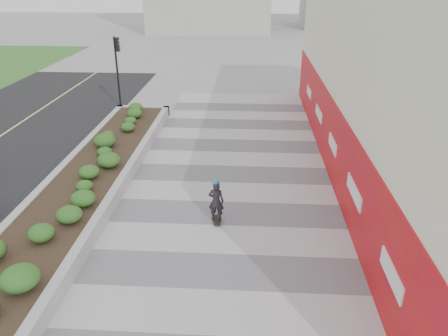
# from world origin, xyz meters

# --- Properties ---
(ground) EXTENTS (160.00, 160.00, 0.00)m
(ground) POSITION_xyz_m (0.00, 0.00, 0.00)
(ground) COLOR gray
(ground) RESTS_ON ground
(walkway) EXTENTS (8.00, 36.00, 0.01)m
(walkway) POSITION_xyz_m (0.00, 3.00, 0.01)
(walkway) COLOR #A8A8AD
(walkway) RESTS_ON ground
(building) EXTENTS (6.04, 24.08, 8.00)m
(building) POSITION_xyz_m (6.98, 8.98, 3.98)
(building) COLOR beige
(building) RESTS_ON ground
(planter) EXTENTS (3.00, 18.00, 0.90)m
(planter) POSITION_xyz_m (-5.50, 7.00, 0.42)
(planter) COLOR #9E9EA0
(planter) RESTS_ON ground
(traffic_signal_near) EXTENTS (0.33, 0.28, 4.20)m
(traffic_signal_near) POSITION_xyz_m (-7.23, 17.50, 2.76)
(traffic_signal_near) COLOR black
(traffic_signal_near) RESTS_ON ground
(manhole_cover) EXTENTS (0.44, 0.44, 0.01)m
(manhole_cover) POSITION_xyz_m (0.50, 3.00, 0.00)
(manhole_cover) COLOR #595654
(manhole_cover) RESTS_ON ground
(skateboarder) EXTENTS (0.55, 0.74, 1.57)m
(skateboarder) POSITION_xyz_m (-0.37, 4.42, 0.79)
(skateboarder) COLOR beige
(skateboarder) RESTS_ON ground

